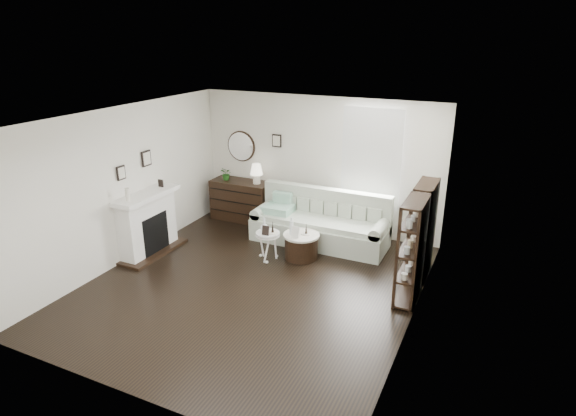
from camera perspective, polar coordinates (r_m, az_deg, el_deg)
The scene contains 18 objects.
room at distance 9.32m, azimuth 7.68°, elevation 6.06°, with size 5.50×5.50×5.50m.
fireplace at distance 9.09m, azimuth -16.23°, elevation -1.97°, with size 0.50×1.40×1.84m.
shelf_unit_far at distance 8.16m, azimuth 15.66°, elevation -2.49°, with size 0.30×0.80×1.60m.
shelf_unit_near at distance 7.34m, azimuth 14.40°, elevation -4.98°, with size 0.30×0.80×1.60m.
sofa at distance 9.28m, azimuth 3.90°, elevation -2.09°, with size 2.59×0.90×1.01m.
quilt at distance 9.39m, azimuth -1.17°, elevation -0.10°, with size 0.55×0.45×0.14m, color #268B6D.
suitcase at distance 9.12m, azimuth 9.75°, elevation -3.65°, with size 0.61×0.20×0.41m, color brown.
dresser at distance 10.38m, azimuth -5.50°, elevation 0.91°, with size 1.29×0.55×0.86m.
table_lamp at distance 10.01m, azimuth -3.76°, elevation 4.06°, with size 0.26×0.26×0.42m, color #F5ECCE, non-canonical shape.
potted_plant at distance 10.33m, azimuth -7.31°, elevation 4.04°, with size 0.25×0.21×0.27m, color #215A19.
drum_table at distance 8.66m, azimuth 1.58°, elevation -4.49°, with size 0.65×0.65×0.45m.
pedestal_table at distance 8.49m, azimuth -2.42°, elevation -3.19°, with size 0.43×0.43×0.52m.
eiffel_drum at distance 8.55m, azimuth 2.17°, elevation -2.57°, with size 0.10×0.10×0.17m, color black, non-canonical shape.
bottle_drum at distance 8.51m, azimuth 0.41°, elevation -2.14°, with size 0.07×0.07×0.32m, color silver.
card_frame_drum at distance 8.41m, azimuth 0.88°, elevation -2.85°, with size 0.15×0.01×0.20m, color silver.
eiffel_ped at distance 8.42m, azimuth -1.83°, elevation -2.36°, with size 0.11×0.11×0.19m, color black, non-canonical shape.
flask_ped at distance 8.47m, azimuth -2.83°, elevation -1.98°, with size 0.14×0.14×0.26m, color silver, non-canonical shape.
card_frame_ped at distance 8.33m, azimuth -2.68°, elevation -2.67°, with size 0.13×0.01×0.17m, color black.
Camera 1 is at (3.40, -5.94, 3.85)m, focal length 30.00 mm.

